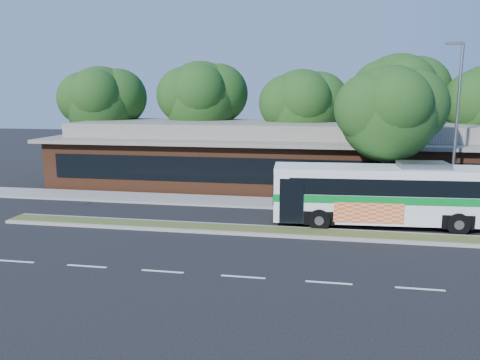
# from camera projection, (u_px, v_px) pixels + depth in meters

# --- Properties ---
(ground) EXTENTS (120.00, 120.00, 0.00)m
(ground) POSITION_uv_depth(u_px,v_px,m) (261.00, 236.00, 21.48)
(ground) COLOR black
(ground) RESTS_ON ground
(median_strip) EXTENTS (26.00, 1.10, 0.15)m
(median_strip) POSITION_uv_depth(u_px,v_px,m) (263.00, 231.00, 22.04)
(median_strip) COLOR #3F5022
(median_strip) RESTS_ON ground
(sidewalk) EXTENTS (44.00, 2.60, 0.12)m
(sidewalk) POSITION_uv_depth(u_px,v_px,m) (276.00, 203.00, 27.66)
(sidewalk) COLOR gray
(sidewalk) RESTS_ON ground
(parking_lot) EXTENTS (14.00, 12.00, 0.01)m
(parking_lot) POSITION_uv_depth(u_px,v_px,m) (36.00, 183.00, 34.26)
(parking_lot) COLOR black
(parking_lot) RESTS_ON ground
(plaza_building) EXTENTS (33.20, 11.20, 4.45)m
(plaza_building) POSITION_uv_depth(u_px,v_px,m) (285.00, 155.00, 33.67)
(plaza_building) COLOR #5A301C
(plaza_building) RESTS_ON ground
(lamp_post) EXTENTS (0.93, 0.18, 9.07)m
(lamp_post) POSITION_uv_depth(u_px,v_px,m) (456.00, 123.00, 24.76)
(lamp_post) COLOR slate
(lamp_post) RESTS_ON ground
(tree_bg_a) EXTENTS (6.47, 5.80, 8.63)m
(tree_bg_a) POSITION_uv_depth(u_px,v_px,m) (107.00, 101.00, 37.59)
(tree_bg_a) COLOR black
(tree_bg_a) RESTS_ON ground
(tree_bg_b) EXTENTS (6.69, 6.00, 9.00)m
(tree_bg_b) POSITION_uv_depth(u_px,v_px,m) (207.00, 98.00, 37.13)
(tree_bg_b) COLOR black
(tree_bg_b) RESTS_ON ground
(tree_bg_c) EXTENTS (6.24, 5.60, 8.26)m
(tree_bg_c) POSITION_uv_depth(u_px,v_px,m) (307.00, 105.00, 34.88)
(tree_bg_c) COLOR black
(tree_bg_c) RESTS_ON ground
(tree_bg_d) EXTENTS (6.91, 6.20, 9.37)m
(tree_bg_d) POSITION_uv_depth(u_px,v_px,m) (404.00, 94.00, 34.51)
(tree_bg_d) COLOR black
(tree_bg_d) RESTS_ON ground
(transit_bus) EXTENTS (11.54, 3.17, 3.20)m
(transit_bus) POSITION_uv_depth(u_px,v_px,m) (392.00, 191.00, 22.77)
(transit_bus) COLOR white
(transit_bus) RESTS_ON ground
(sedan) EXTENTS (4.73, 1.94, 1.37)m
(sedan) POSITION_uv_depth(u_px,v_px,m) (148.00, 180.00, 31.72)
(sedan) COLOR silver
(sedan) RESTS_ON ground
(sidewalk_tree) EXTENTS (5.66, 5.08, 7.93)m
(sidewalk_tree) POSITION_uv_depth(u_px,v_px,m) (395.00, 112.00, 24.64)
(sidewalk_tree) COLOR black
(sidewalk_tree) RESTS_ON ground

